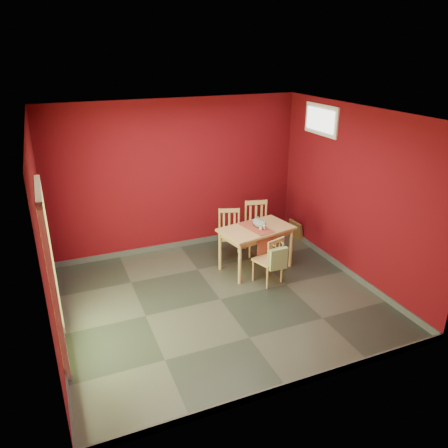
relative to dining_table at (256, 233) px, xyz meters
name	(u,v)px	position (x,y,z in m)	size (l,w,h in m)	color
ground	(220,299)	(-0.92, -0.69, -0.64)	(4.50, 4.50, 0.00)	#2D342D
room_shell	(220,296)	(-0.92, -0.69, -0.59)	(4.50, 4.50, 4.50)	#570910
doorway	(51,272)	(-3.15, -1.09, 0.49)	(0.06, 1.01, 2.13)	#B7D838
window	(321,120)	(1.30, 0.31, 1.71)	(0.05, 0.90, 0.50)	white
outlet_plate	(257,219)	(0.68, 1.30, -0.34)	(0.08, 0.01, 0.12)	silver
dining_table	(256,233)	(0.00, 0.00, 0.00)	(1.28, 0.89, 0.73)	tan
table_runner	(259,233)	(0.00, -0.11, 0.04)	(0.41, 0.68, 0.32)	brown
chair_far_left	(230,233)	(-0.22, 0.58, -0.20)	(0.51, 0.51, 0.86)	tan
chair_far_right	(257,227)	(0.31, 0.56, -0.16)	(0.52, 0.52, 0.94)	tan
chair_near	(270,259)	(-0.02, -0.52, -0.23)	(0.46, 0.46, 0.79)	tan
tote_bag	(278,259)	(0.02, -0.72, -0.14)	(0.29, 0.18, 0.41)	#85A469
cat	(259,221)	(0.06, 0.04, 0.18)	(0.19, 0.36, 0.18)	slate
picture_frame	(296,230)	(1.26, 0.77, -0.46)	(0.14, 0.37, 0.36)	brown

